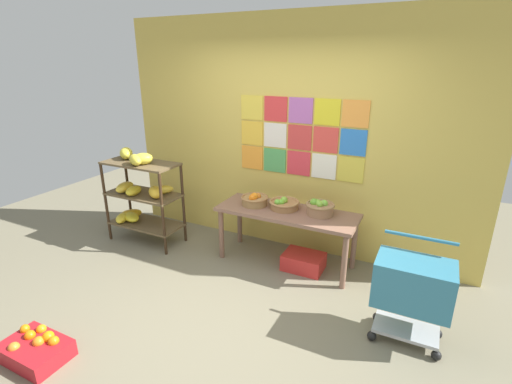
# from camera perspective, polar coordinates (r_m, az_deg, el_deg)

# --- Properties ---
(ground) EXTENTS (9.27, 9.27, 0.00)m
(ground) POSITION_cam_1_polar(r_m,az_deg,el_deg) (3.66, -5.65, -18.56)
(ground) COLOR #756E58
(back_wall_with_art) EXTENTS (4.42, 0.07, 2.77)m
(back_wall_with_art) POSITION_cam_1_polar(r_m,az_deg,el_deg) (4.46, 5.19, 8.23)
(back_wall_with_art) COLOR gold
(back_wall_with_art) RESTS_ON ground
(banana_shelf_unit) EXTENTS (0.96, 0.50, 1.21)m
(banana_shelf_unit) POSITION_cam_1_polar(r_m,az_deg,el_deg) (4.95, -17.50, 0.19)
(banana_shelf_unit) COLOR #382617
(banana_shelf_unit) RESTS_ON ground
(display_table) EXTENTS (1.59, 0.57, 0.65)m
(display_table) POSITION_cam_1_polar(r_m,az_deg,el_deg) (4.24, 4.70, -3.95)
(display_table) COLOR #835E4C
(display_table) RESTS_ON ground
(fruit_basket_right) EXTENTS (0.34, 0.34, 0.15)m
(fruit_basket_right) POSITION_cam_1_polar(r_m,az_deg,el_deg) (4.24, 4.32, -1.84)
(fruit_basket_right) COLOR #A17143
(fruit_basket_right) RESTS_ON display_table
(fruit_basket_left) EXTENTS (0.32, 0.32, 0.16)m
(fruit_basket_left) POSITION_cam_1_polar(r_m,az_deg,el_deg) (4.34, -0.21, -1.19)
(fruit_basket_left) COLOR #9C7746
(fruit_basket_left) RESTS_ON display_table
(fruit_basket_centre) EXTENTS (0.32, 0.32, 0.17)m
(fruit_basket_centre) POSITION_cam_1_polar(r_m,az_deg,el_deg) (4.13, 9.76, -2.32)
(fruit_basket_centre) COLOR #9D724F
(fruit_basket_centre) RESTS_ON display_table
(produce_crate_under_table) EXTENTS (0.45, 0.33, 0.19)m
(produce_crate_under_table) POSITION_cam_1_polar(r_m,az_deg,el_deg) (4.34, 7.29, -10.51)
(produce_crate_under_table) COLOR red
(produce_crate_under_table) RESTS_ON ground
(orange_crate_foreground) EXTENTS (0.52, 0.35, 0.21)m
(orange_crate_foreground) POSITION_cam_1_polar(r_m,az_deg,el_deg) (3.67, -30.67, -19.97)
(orange_crate_foreground) COLOR #AB1921
(orange_crate_foreground) RESTS_ON ground
(shopping_cart) EXTENTS (0.60, 0.42, 0.88)m
(shopping_cart) POSITION_cam_1_polar(r_m,az_deg,el_deg) (3.36, 22.86, -13.23)
(shopping_cart) COLOR black
(shopping_cart) RESTS_ON ground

